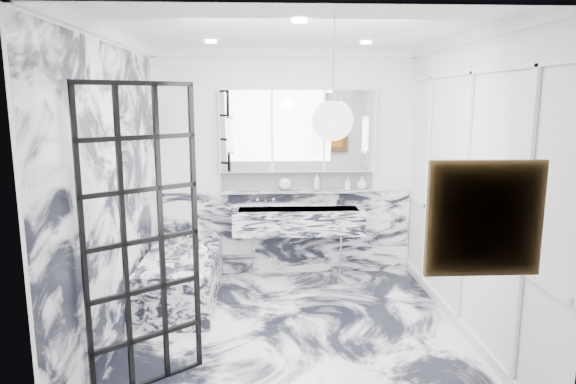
{
  "coord_description": "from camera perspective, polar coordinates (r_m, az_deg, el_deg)",
  "views": [
    {
      "loc": [
        -0.28,
        -4.56,
        2.22
      ],
      "look_at": [
        -0.03,
        0.5,
        1.29
      ],
      "focal_mm": 32.0,
      "sensor_mm": 36.0,
      "label": 1
    }
  ],
  "objects": [
    {
      "name": "floor",
      "position": [
        5.08,
        0.64,
        -15.48
      ],
      "size": [
        3.6,
        3.6,
        0.0
      ],
      "primitive_type": "plane",
      "color": "white",
      "rests_on": "ground"
    },
    {
      "name": "ceiling",
      "position": [
        4.61,
        0.72,
        17.66
      ],
      "size": [
        3.6,
        3.6,
        0.0
      ],
      "primitive_type": "plane",
      "rotation": [
        3.14,
        0.0,
        0.0
      ],
      "color": "white",
      "rests_on": "wall_back"
    },
    {
      "name": "wall_back",
      "position": [
        6.42,
        -0.31,
        3.1
      ],
      "size": [
        3.6,
        0.0,
        3.6
      ],
      "primitive_type": "plane",
      "rotation": [
        1.57,
        0.0,
        0.0
      ],
      "color": "white",
      "rests_on": "floor"
    },
    {
      "name": "wall_front",
      "position": [
        2.89,
        2.89,
        -6.07
      ],
      "size": [
        3.6,
        0.0,
        3.6
      ],
      "primitive_type": "plane",
      "rotation": [
        -1.57,
        0.0,
        0.0
      ],
      "color": "white",
      "rests_on": "floor"
    },
    {
      "name": "wall_left",
      "position": [
        4.82,
        -18.68,
        0.07
      ],
      "size": [
        0.0,
        3.6,
        3.6
      ],
      "primitive_type": "plane",
      "rotation": [
        1.57,
        0.0,
        1.57
      ],
      "color": "white",
      "rests_on": "floor"
    },
    {
      "name": "wall_right",
      "position": [
        5.0,
        19.3,
        0.4
      ],
      "size": [
        0.0,
        3.6,
        3.6
      ],
      "primitive_type": "plane",
      "rotation": [
        1.57,
        0.0,
        -1.57
      ],
      "color": "white",
      "rests_on": "floor"
    },
    {
      "name": "marble_clad_back",
      "position": [
        6.57,
        -0.29,
        -4.52
      ],
      "size": [
        3.18,
        0.05,
        1.05
      ],
      "primitive_type": "cube",
      "color": "white",
      "rests_on": "floor"
    },
    {
      "name": "marble_clad_left",
      "position": [
        4.82,
        -18.46,
        -0.63
      ],
      "size": [
        0.02,
        3.56,
        2.68
      ],
      "primitive_type": "cube",
      "color": "white",
      "rests_on": "floor"
    },
    {
      "name": "panel_molding",
      "position": [
        5.01,
        19.02,
        -0.72
      ],
      "size": [
        0.03,
        3.4,
        2.3
      ],
      "primitive_type": "cube",
      "color": "white",
      "rests_on": "floor"
    },
    {
      "name": "soap_bottle_a",
      "position": [
        6.39,
        3.2,
        1.23
      ],
      "size": [
        0.1,
        0.1,
        0.22
      ],
      "primitive_type": "imported",
      "rotation": [
        0.0,
        0.0,
        -0.17
      ],
      "color": "#8C5919",
      "rests_on": "ledge"
    },
    {
      "name": "soap_bottle_b",
      "position": [
        6.45,
        6.66,
        0.96
      ],
      "size": [
        0.08,
        0.08,
        0.15
      ],
      "primitive_type": "imported",
      "rotation": [
        0.0,
        0.0,
        -0.24
      ],
      "color": "#4C4C51",
      "rests_on": "ledge"
    },
    {
      "name": "soap_bottle_c",
      "position": [
        6.48,
        8.21,
        1.01
      ],
      "size": [
        0.15,
        0.15,
        0.16
      ],
      "primitive_type": "imported",
      "rotation": [
        0.0,
        0.0,
        0.22
      ],
      "color": "silver",
      "rests_on": "ledge"
    },
    {
      "name": "face_pot",
      "position": [
        6.37,
        -0.35,
        0.9
      ],
      "size": [
        0.16,
        0.16,
        0.16
      ],
      "primitive_type": "sphere",
      "color": "white",
      "rests_on": "ledge"
    },
    {
      "name": "amber_bottle",
      "position": [
        6.4,
        3.03,
        0.7
      ],
      "size": [
        0.04,
        0.04,
        0.1
      ],
      "primitive_type": "cylinder",
      "color": "#8C5919",
      "rests_on": "ledge"
    },
    {
      "name": "flower_vase",
      "position": [
        5.19,
        -9.74,
        -7.81
      ],
      "size": [
        0.08,
        0.08,
        0.12
      ],
      "primitive_type": "cylinder",
      "color": "silver",
      "rests_on": "bathtub"
    },
    {
      "name": "crittall_door",
      "position": [
        4.02,
        -15.79,
        -5.24
      ],
      "size": [
        0.73,
        0.55,
        2.32
      ],
      "primitive_type": null,
      "rotation": [
        0.0,
        0.0,
        0.64
      ],
      "color": "black",
      "rests_on": "floor"
    },
    {
      "name": "artwork",
      "position": [
        3.15,
        21.02,
        -2.77
      ],
      "size": [
        0.58,
        0.06,
        0.58
      ],
      "primitive_type": "cube",
      "color": "orange",
      "rests_on": "wall_front"
    },
    {
      "name": "pendant_light",
      "position": [
        3.27,
        4.99,
        7.94
      ],
      "size": [
        0.26,
        0.26,
        0.26
      ],
      "primitive_type": "sphere",
      "color": "white",
      "rests_on": "ceiling"
    },
    {
      "name": "trough_sink",
      "position": [
        6.31,
        1.16,
        -3.22
      ],
      "size": [
        1.6,
        0.45,
        0.3
      ],
      "primitive_type": "cube",
      "color": "silver",
      "rests_on": "wall_back"
    },
    {
      "name": "ledge",
      "position": [
        6.4,
        1.06,
        0.09
      ],
      "size": [
        1.9,
        0.14,
        0.04
      ],
      "primitive_type": "cube",
      "color": "silver",
      "rests_on": "wall_back"
    },
    {
      "name": "subway_tile",
      "position": [
        6.44,
        1.03,
        1.37
      ],
      "size": [
        1.9,
        0.03,
        0.23
      ],
      "primitive_type": "cube",
      "color": "white",
      "rests_on": "wall_back"
    },
    {
      "name": "mirror_cabinet",
      "position": [
        6.31,
        1.08,
        6.8
      ],
      "size": [
        1.9,
        0.16,
        1.0
      ],
      "primitive_type": "cube",
      "color": "white",
      "rests_on": "wall_back"
    },
    {
      "name": "sconce_left",
      "position": [
        6.22,
        -6.46,
        6.31
      ],
      "size": [
        0.07,
        0.07,
        0.4
      ],
      "primitive_type": "cylinder",
      "color": "white",
      "rests_on": "mirror_cabinet"
    },
    {
      "name": "sconce_right",
      "position": [
        6.33,
        8.61,
        6.34
      ],
      "size": [
        0.07,
        0.07,
        0.4
      ],
      "primitive_type": "cylinder",
      "color": "white",
      "rests_on": "mirror_cabinet"
    },
    {
      "name": "bathtub",
      "position": [
        5.86,
        -11.6,
        -9.17
      ],
      "size": [
        0.75,
        1.65,
        0.55
      ],
      "primitive_type": "cube",
      "color": "silver",
      "rests_on": "floor"
    }
  ]
}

